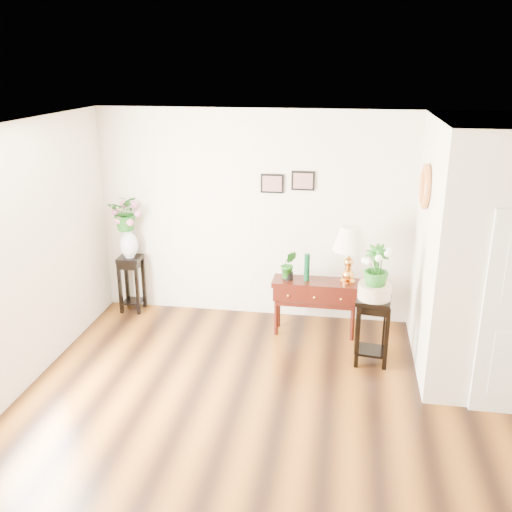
% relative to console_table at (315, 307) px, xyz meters
% --- Properties ---
extents(floor, '(6.00, 5.50, 0.02)m').
position_rel_console_table_xyz_m(floor, '(0.01, -2.24, -0.36)').
color(floor, brown).
rests_on(floor, ground).
extents(ceiling, '(6.00, 5.50, 0.02)m').
position_rel_console_table_xyz_m(ceiling, '(0.01, -2.24, 2.44)').
color(ceiling, white).
rests_on(ceiling, ground).
extents(wall_back, '(6.00, 0.02, 2.80)m').
position_rel_console_table_xyz_m(wall_back, '(0.01, 0.51, 1.04)').
color(wall_back, beige).
rests_on(wall_back, ground).
extents(partition, '(1.80, 1.95, 2.80)m').
position_rel_console_table_xyz_m(partition, '(2.11, -0.46, 1.04)').
color(partition, beige).
rests_on(partition, floor).
extents(art_print_left, '(0.30, 0.02, 0.25)m').
position_rel_console_table_xyz_m(art_print_left, '(-0.64, 0.49, 1.49)').
color(art_print_left, black).
rests_on(art_print_left, wall_back).
extents(art_print_right, '(0.30, 0.02, 0.25)m').
position_rel_console_table_xyz_m(art_print_right, '(-0.24, 0.49, 1.54)').
color(art_print_right, black).
rests_on(art_print_right, wall_back).
extents(wall_ornament, '(0.07, 0.51, 0.51)m').
position_rel_console_table_xyz_m(wall_ornament, '(1.17, -0.34, 1.69)').
color(wall_ornament, orange).
rests_on(wall_ornament, partition).
extents(console_table, '(1.09, 0.37, 0.73)m').
position_rel_console_table_xyz_m(console_table, '(0.00, 0.00, 0.00)').
color(console_table, '#330B05').
rests_on(console_table, floor).
extents(table_lamp, '(0.50, 0.50, 0.74)m').
position_rel_console_table_xyz_m(table_lamp, '(0.40, 0.00, 0.71)').
color(table_lamp, gold).
rests_on(table_lamp, console_table).
extents(green_vase, '(0.09, 0.09, 0.35)m').
position_rel_console_table_xyz_m(green_vase, '(-0.12, 0.00, 0.53)').
color(green_vase, '#083A1C').
rests_on(green_vase, console_table).
extents(potted_plant, '(0.23, 0.20, 0.36)m').
position_rel_console_table_xyz_m(potted_plant, '(-0.35, 0.00, 0.55)').
color(potted_plant, '#1A5817').
rests_on(potted_plant, console_table).
extents(plant_stand_a, '(0.32, 0.32, 0.80)m').
position_rel_console_table_xyz_m(plant_stand_a, '(-2.58, 0.31, 0.04)').
color(plant_stand_a, black).
rests_on(plant_stand_a, floor).
extents(porcelain_vase, '(0.32, 0.32, 0.43)m').
position_rel_console_table_xyz_m(porcelain_vase, '(-2.58, 0.31, 0.66)').
color(porcelain_vase, white).
rests_on(porcelain_vase, plant_stand_a).
extents(lily_arrangement, '(0.48, 0.42, 0.50)m').
position_rel_console_table_xyz_m(lily_arrangement, '(-2.58, 0.31, 1.09)').
color(lily_arrangement, '#1A5817').
rests_on(lily_arrangement, porcelain_vase).
extents(plant_stand_b, '(0.42, 0.42, 0.81)m').
position_rel_console_table_xyz_m(plant_stand_b, '(0.70, -0.64, 0.04)').
color(plant_stand_b, black).
rests_on(plant_stand_b, floor).
extents(ceramic_bowl, '(0.40, 0.40, 0.17)m').
position_rel_console_table_xyz_m(ceramic_bowl, '(0.70, -0.64, 0.52)').
color(ceramic_bowl, '#C4B49B').
rests_on(ceramic_bowl, plant_stand_b).
extents(narcissus, '(0.31, 0.31, 0.50)m').
position_rel_console_table_xyz_m(narcissus, '(0.70, -0.64, 0.82)').
color(narcissus, '#1A5817').
rests_on(narcissus, ceramic_bowl).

